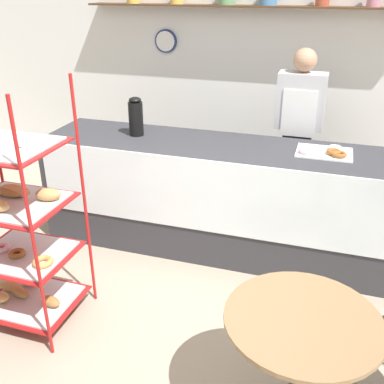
% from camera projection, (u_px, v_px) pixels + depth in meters
% --- Properties ---
extents(ground_plane, '(14.00, 14.00, 0.00)m').
position_uv_depth(ground_plane, '(178.00, 313.00, 3.35)').
color(ground_plane, gray).
extents(back_wall, '(10.00, 0.30, 2.70)m').
position_uv_depth(back_wall, '(246.00, 73.00, 4.71)').
color(back_wall, white).
rests_on(back_wall, ground_plane).
extents(display_counter, '(3.06, 0.76, 0.99)m').
position_uv_depth(display_counter, '(214.00, 197.00, 4.02)').
color(display_counter, '#333338').
rests_on(display_counter, ground_plane).
extents(pastry_rack, '(0.69, 0.61, 1.73)m').
position_uv_depth(pastry_rack, '(18.00, 229.00, 3.04)').
color(pastry_rack, '#A51919').
rests_on(pastry_rack, ground_plane).
extents(person_worker, '(0.43, 0.23, 1.73)m').
position_uv_depth(person_worker, '(297.00, 135.00, 4.19)').
color(person_worker, '#282833').
rests_on(person_worker, ground_plane).
extents(cafe_table, '(0.79, 0.79, 0.73)m').
position_uv_depth(cafe_table, '(300.00, 345.00, 2.30)').
color(cafe_table, '#262628').
rests_on(cafe_table, ground_plane).
extents(coffee_carafe, '(0.13, 0.13, 0.34)m').
position_uv_depth(coffee_carafe, '(136.00, 117.00, 3.98)').
color(coffee_carafe, black).
rests_on(coffee_carafe, display_counter).
extents(donut_tray_counter, '(0.44, 0.33, 0.05)m').
position_uv_depth(donut_tray_counter, '(326.00, 152.00, 3.59)').
color(donut_tray_counter, white).
rests_on(donut_tray_counter, display_counter).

